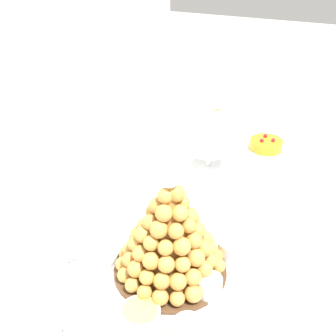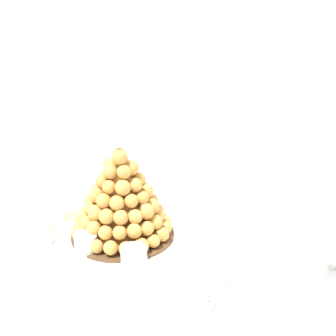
# 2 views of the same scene
# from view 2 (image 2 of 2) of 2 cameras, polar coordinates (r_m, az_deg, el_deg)

# --- Properties ---
(backdrop_wall) EXTENTS (4.80, 0.10, 2.50)m
(backdrop_wall) POSITION_cam_2_polar(r_m,az_deg,el_deg) (1.96, 14.89, 17.23)
(backdrop_wall) COLOR silver
(backdrop_wall) RESTS_ON ground_plane
(buffet_table) EXTENTS (1.42, 0.95, 0.76)m
(buffet_table) POSITION_cam_2_polar(r_m,az_deg,el_deg) (1.17, 3.80, -14.60)
(buffet_table) COLOR brown
(buffet_table) RESTS_ON ground_plane
(serving_tray) EXTENTS (0.57, 0.34, 0.02)m
(serving_tray) POSITION_cam_2_polar(r_m,az_deg,el_deg) (1.15, -5.43, -9.58)
(serving_tray) COLOR white
(serving_tray) RESTS_ON buffet_table
(croquembouche) EXTENTS (0.27, 0.27, 0.27)m
(croquembouche) POSITION_cam_2_polar(r_m,az_deg,el_deg) (1.14, -6.00, -3.91)
(croquembouche) COLOR #4C331E
(croquembouche) RESTS_ON serving_tray
(dessert_cup_left) EXTENTS (0.06, 0.06, 0.06)m
(dessert_cup_left) POSITION_cam_2_polar(r_m,az_deg,el_deg) (1.19, -16.01, -7.79)
(dessert_cup_left) COLOR silver
(dessert_cup_left) RESTS_ON serving_tray
(dessert_cup_mid_left) EXTENTS (0.06, 0.06, 0.05)m
(dessert_cup_mid_left) POSITION_cam_2_polar(r_m,az_deg,el_deg) (1.11, -10.42, -9.54)
(dessert_cup_mid_left) COLOR silver
(dessert_cup_mid_left) RESTS_ON serving_tray
(dessert_cup_centre) EXTENTS (0.06, 0.06, 0.05)m
(dessert_cup_centre) POSITION_cam_2_polar(r_m,az_deg,el_deg) (1.04, -4.39, -11.50)
(dessert_cup_centre) COLOR silver
(dessert_cup_centre) RESTS_ON serving_tray
(dessert_cup_mid_right) EXTENTS (0.06, 0.06, 0.06)m
(dessert_cup_mid_right) POSITION_cam_2_polar(r_m,az_deg,el_deg) (1.00, 2.92, -12.79)
(dessert_cup_mid_right) COLOR silver
(dessert_cup_mid_right) RESTS_ON serving_tray
(creme_brulee_ramekin) EXTENTS (0.09, 0.09, 0.02)m
(creme_brulee_ramekin) POSITION_cam_2_polar(r_m,az_deg,el_deg) (1.26, -11.81, -6.44)
(creme_brulee_ramekin) COLOR white
(creme_brulee_ramekin) RESTS_ON serving_tray
(wine_glass) EXTENTS (0.06, 0.06, 0.16)m
(wine_glass) POSITION_cam_2_polar(r_m,az_deg,el_deg) (1.35, -7.00, 0.26)
(wine_glass) COLOR silver
(wine_glass) RESTS_ON buffet_table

